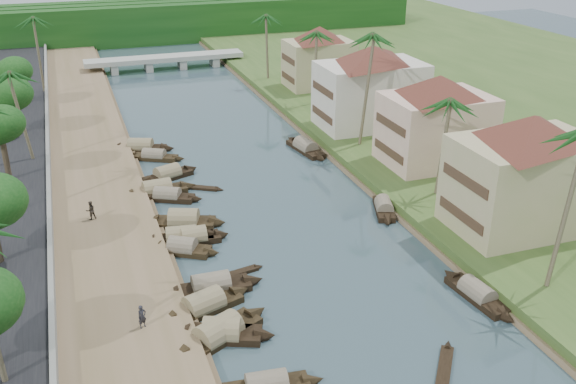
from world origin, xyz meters
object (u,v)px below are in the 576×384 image
object	(u,v)px
bridge	(165,60)
person_near	(142,317)
sampan_1	(222,333)
building_near	(526,171)

from	to	relation	value
bridge	person_near	xyz separation A→B (m)	(-14.39, -77.60, -0.06)
sampan_1	person_near	distance (m)	5.56
building_near	person_near	size ratio (longest dim) A/B	8.64
building_near	bridge	bearing A→B (deg)	104.39
bridge	building_near	size ratio (longest dim) A/B	1.89
bridge	building_near	world-z (taller)	building_near
bridge	person_near	world-z (taller)	person_near
building_near	person_near	bearing A→B (deg)	-173.85
person_near	building_near	bearing A→B (deg)	-19.46
bridge	sampan_1	world-z (taller)	bridge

